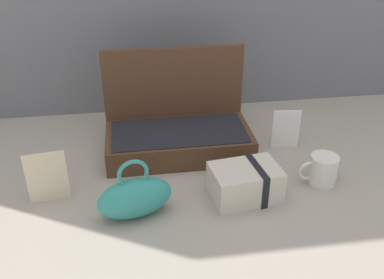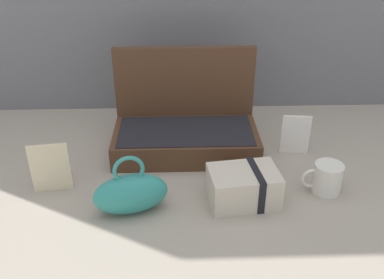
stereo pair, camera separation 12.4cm
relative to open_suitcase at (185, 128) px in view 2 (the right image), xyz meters
name	(u,v)px [view 2 (the right image)]	position (x,y,z in m)	size (l,w,h in m)	color
ground_plane	(196,183)	(0.03, -0.22, -0.08)	(6.00, 6.00, 0.00)	#9E9384
open_suitcase	(185,128)	(0.00, 0.00, 0.00)	(0.49, 0.26, 0.33)	#4C301E
teal_pouch_handbag	(131,193)	(-0.16, -0.35, -0.02)	(0.22, 0.14, 0.18)	teal
cream_toiletry_bag	(245,186)	(0.16, -0.31, -0.03)	(0.21, 0.16, 0.10)	beige
coffee_mug	(327,178)	(0.41, -0.27, -0.03)	(0.12, 0.08, 0.09)	silver
info_card_left	(50,168)	(-0.40, -0.24, 0.00)	(0.11, 0.01, 0.16)	beige
poster_card_right	(295,135)	(0.37, -0.05, -0.01)	(0.10, 0.01, 0.14)	white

